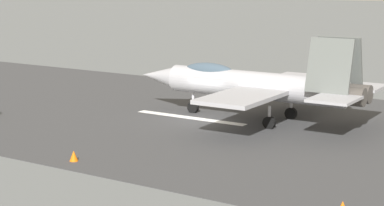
{
  "coord_description": "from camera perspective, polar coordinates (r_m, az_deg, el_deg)",
  "views": [
    {
      "loc": [
        -22.19,
        35.44,
        9.08
      ],
      "look_at": [
        -2.8,
        5.25,
        2.2
      ],
      "focal_mm": 62.7,
      "sensor_mm": 36.0,
      "label": 1
    }
  ],
  "objects": [
    {
      "name": "runway_strip",
      "position": [
        42.78,
        0.67,
        -1.39
      ],
      "size": [
        240.0,
        26.0,
        0.02
      ],
      "color": "#3A3A3C",
      "rests_on": "ground"
    },
    {
      "name": "fighter_jet",
      "position": [
        42.09,
        5.55,
        1.6
      ],
      "size": [
        16.02,
        13.04,
        5.54
      ],
      "color": "#A1A1A6",
      "rests_on": "ground"
    },
    {
      "name": "ground_plane",
      "position": [
        42.79,
        0.65,
        -1.4
      ],
      "size": [
        400.0,
        400.0,
        0.0
      ],
      "primitive_type": "plane",
      "color": "slate"
    },
    {
      "name": "marker_cone_mid",
      "position": [
        33.69,
        -10.03,
        -4.47
      ],
      "size": [
        0.44,
        0.44,
        0.55
      ],
      "primitive_type": "cone",
      "color": "orange",
      "rests_on": "ground"
    }
  ]
}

